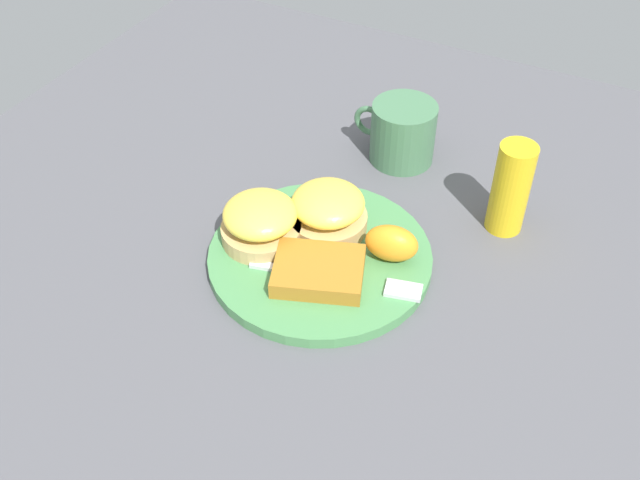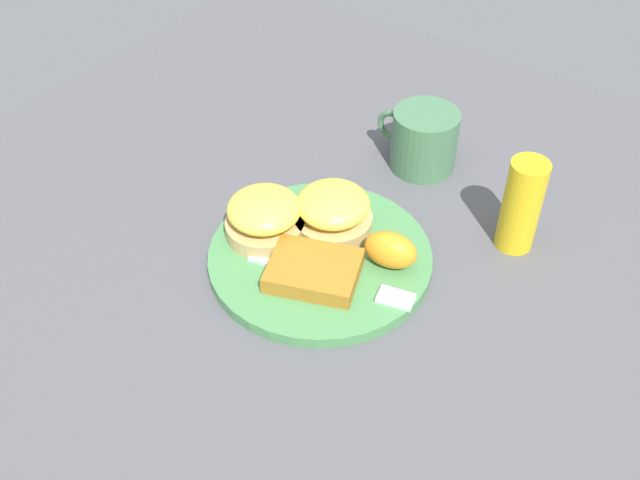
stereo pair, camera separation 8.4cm
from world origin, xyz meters
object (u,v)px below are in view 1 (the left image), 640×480
at_px(sandwich_benedict_right, 261,221).
at_px(condiment_bottle, 511,188).
at_px(orange_wedge, 392,243).
at_px(cup, 402,133).
at_px(fork, 346,280).
at_px(sandwich_benedict_left, 328,210).
at_px(hashbrown_patty, 319,271).

relative_size(sandwich_benedict_right, condiment_bottle, 0.79).
bearing_deg(orange_wedge, cup, -70.44).
bearing_deg(orange_wedge, fork, 64.26).
bearing_deg(condiment_bottle, cup, -23.43).
relative_size(sandwich_benedict_right, cup, 0.82).
relative_size(sandwich_benedict_left, orange_wedge, 1.54).
distance_m(orange_wedge, condiment_bottle, 0.16).
relative_size(hashbrown_patty, condiment_bottle, 0.83).
bearing_deg(sandwich_benedict_right, sandwich_benedict_left, -138.36).
height_order(sandwich_benedict_left, hashbrown_patty, sandwich_benedict_left).
distance_m(sandwich_benedict_left, sandwich_benedict_right, 0.08).
height_order(orange_wedge, condiment_bottle, condiment_bottle).
relative_size(fork, cup, 1.69).
height_order(sandwich_benedict_left, condiment_bottle, condiment_bottle).
bearing_deg(condiment_bottle, fork, 56.51).
distance_m(fork, condiment_bottle, 0.22).
distance_m(sandwich_benedict_right, cup, 0.25).
bearing_deg(hashbrown_patty, sandwich_benedict_left, -70.14).
height_order(sandwich_benedict_right, hashbrown_patty, sandwich_benedict_right).
relative_size(cup, condiment_bottle, 0.97).
xyz_separation_m(sandwich_benedict_left, condiment_bottle, (-0.18, -0.11, 0.02)).
xyz_separation_m(orange_wedge, fork, (0.03, 0.06, -0.02)).
bearing_deg(hashbrown_patty, sandwich_benedict_right, -16.35).
xyz_separation_m(sandwich_benedict_left, cup, (-0.02, -0.18, 0.00)).
distance_m(fork, cup, 0.26).
distance_m(sandwich_benedict_right, condiment_bottle, 0.29).
relative_size(sandwich_benedict_left, hashbrown_patty, 0.95).
bearing_deg(sandwich_benedict_right, condiment_bottle, -145.27).
height_order(cup, condiment_bottle, condiment_bottle).
height_order(sandwich_benedict_right, cup, cup).
height_order(orange_wedge, fork, orange_wedge).
distance_m(sandwich_benedict_left, cup, 0.19).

